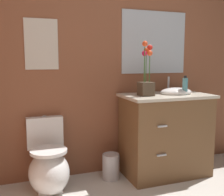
{
  "coord_description": "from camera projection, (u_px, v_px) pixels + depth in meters",
  "views": [
    {
      "loc": [
        -1.02,
        -1.03,
        1.25
      ],
      "look_at": [
        -0.13,
        1.43,
        0.88
      ],
      "focal_mm": 43.63,
      "sensor_mm": 36.0,
      "label": 1
    }
  ],
  "objects": [
    {
      "name": "toilet",
      "position": [
        48.0,
        166.0,
        2.6
      ],
      "size": [
        0.38,
        0.59,
        0.69
      ],
      "color": "white",
      "rests_on": "ground_plane"
    },
    {
      "name": "wall_mirror",
      "position": [
        154.0,
        43.0,
        3.11
      ],
      "size": [
        0.8,
        0.01,
        0.7
      ],
      "primitive_type": "cube",
      "color": "#B2BCC6"
    },
    {
      "name": "trash_bin",
      "position": [
        111.0,
        166.0,
        2.88
      ],
      "size": [
        0.18,
        0.18,
        0.27
      ],
      "color": "#B7B7BC",
      "rests_on": "ground_plane"
    },
    {
      "name": "flower_vase",
      "position": [
        146.0,
        79.0,
        2.78
      ],
      "size": [
        0.14,
        0.14,
        0.55
      ],
      "color": "#4C3D2D",
      "rests_on": "vanity_cabinet"
    },
    {
      "name": "vanity_cabinet",
      "position": [
        165.0,
        133.0,
        2.97
      ],
      "size": [
        0.94,
        0.56,
        1.07
      ],
      "color": "brown",
      "rests_on": "ground_plane"
    },
    {
      "name": "soap_bottle",
      "position": [
        185.0,
        86.0,
        2.87
      ],
      "size": [
        0.06,
        0.06,
        0.2
      ],
      "color": "teal",
      "rests_on": "vanity_cabinet"
    },
    {
      "name": "wall_back",
      "position": [
        128.0,
        60.0,
        3.06
      ],
      "size": [
        4.65,
        0.05,
        2.5
      ],
      "primitive_type": "cube",
      "color": "brown",
      "rests_on": "ground_plane"
    },
    {
      "name": "wall_poster",
      "position": [
        41.0,
        44.0,
        2.69
      ],
      "size": [
        0.33,
        0.01,
        0.5
      ],
      "primitive_type": "cube",
      "color": "beige"
    }
  ]
}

